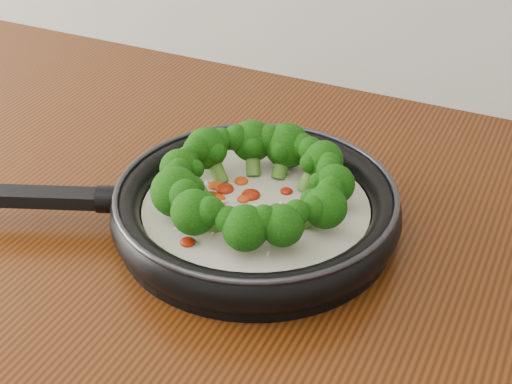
% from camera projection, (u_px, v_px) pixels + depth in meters
% --- Properties ---
extents(skillet, '(0.52, 0.41, 0.09)m').
position_uv_depth(skillet, '(252.00, 203.00, 0.81)').
color(skillet, black).
rests_on(skillet, counter).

